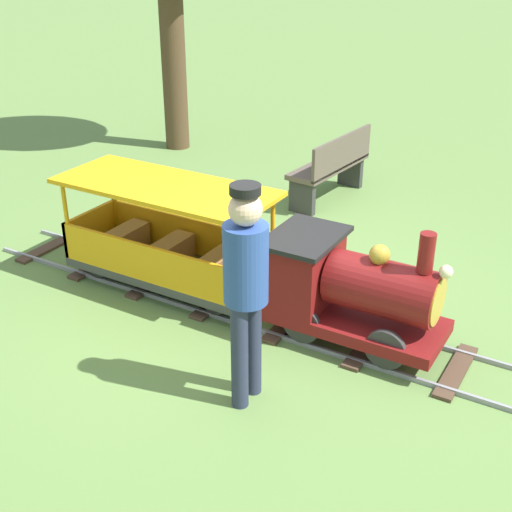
{
  "coord_description": "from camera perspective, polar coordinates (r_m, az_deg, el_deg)",
  "views": [
    {
      "loc": [
        4.41,
        2.64,
        3.08
      ],
      "look_at": [
        0.0,
        0.04,
        0.55
      ],
      "focal_mm": 47.84,
      "sensor_mm": 36.0,
      "label": 1
    }
  ],
  "objects": [
    {
      "name": "ground_plane",
      "position": [
        5.99,
        -0.32,
        -4.64
      ],
      "size": [
        60.0,
        60.0,
        0.0
      ],
      "primitive_type": "plane",
      "color": "#608442"
    },
    {
      "name": "park_bench",
      "position": [
        8.3,
        6.37,
        7.4
      ],
      "size": [
        1.33,
        0.53,
        0.82
      ],
      "color": "brown",
      "rests_on": "ground_plane"
    },
    {
      "name": "locomotive",
      "position": [
        5.42,
        7.58,
        -2.61
      ],
      "size": [
        0.72,
        1.45,
        1.04
      ],
      "color": "maroon",
      "rests_on": "ground_plane"
    },
    {
      "name": "conductor_person",
      "position": [
        4.48,
        -0.85,
        -2.04
      ],
      "size": [
        0.3,
        0.3,
        1.62
      ],
      "color": "#282D47",
      "rests_on": "ground_plane"
    },
    {
      "name": "track",
      "position": [
        5.98,
        -0.21,
        -4.54
      ],
      "size": [
        0.76,
        5.7,
        0.04
      ],
      "color": "gray",
      "rests_on": "ground_plane"
    },
    {
      "name": "passenger_car",
      "position": [
        6.24,
        -7.34,
        0.87
      ],
      "size": [
        0.82,
        2.0,
        0.97
      ],
      "color": "#3F3F3F",
      "rests_on": "ground_plane"
    }
  ]
}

